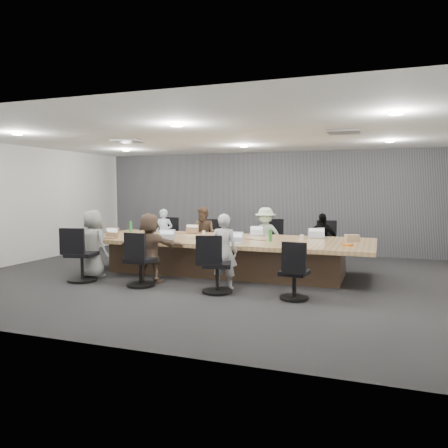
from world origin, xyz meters
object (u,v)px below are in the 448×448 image
(laptop_1, at_px, (195,233))
(bottle_green_left, at_px, (131,226))
(mug_brown, at_px, (108,233))
(canvas_bag, at_px, (352,238))
(person_0, at_px, (164,234))
(laptop_0, at_px, (153,231))
(chair_2, at_px, (269,244))
(chair_3, at_px, (323,247))
(chair_0, at_px, (170,241))
(chair_4, at_px, (82,259))
(bottle_clear, at_px, (167,231))
(person_5, at_px, (150,248))
(stapler, at_px, (218,239))
(person_2, at_px, (265,236))
(laptop_3, at_px, (318,237))
(snack_packet, at_px, (348,245))
(conference_table, at_px, (226,254))
(person_6, at_px, (224,251))
(person_4, at_px, (93,244))
(chair_7, at_px, (294,277))
(laptop_6, at_px, (234,243))
(laptop_5, at_px, (163,240))
(laptop_2, at_px, (259,235))
(bottle_green_right, at_px, (270,236))
(chair_5, at_px, (140,265))
(laptop_4, at_px, (109,238))
(person_1, at_px, (204,234))
(person_3, at_px, (322,241))
(chair_6, at_px, (217,269))

(laptop_1, bearing_deg, bottle_green_left, 3.51)
(mug_brown, xyz_separation_m, canvas_bag, (5.19, 0.64, 0.01))
(person_0, height_order, laptop_0, person_0)
(chair_2, height_order, chair_3, chair_2)
(chair_0, relative_size, person_0, 0.66)
(chair_4, bearing_deg, bottle_clear, 52.57)
(person_5, height_order, stapler, person_5)
(chair_2, bearing_deg, chair_0, -19.31)
(person_2, height_order, canvas_bag, person_2)
(laptop_3, height_order, snack_packet, snack_packet)
(chair_4, relative_size, person_2, 0.65)
(canvas_bag, bearing_deg, conference_table, -173.43)
(chair_2, distance_m, bottle_clear, 2.54)
(chair_0, height_order, laptop_1, chair_0)
(person_6, xyz_separation_m, bottle_green_left, (-3.10, 1.93, 0.20))
(chair_0, xyz_separation_m, laptop_0, (0.00, -0.90, 0.33))
(chair_0, xyz_separation_m, person_4, (-0.17, -3.05, 0.27))
(chair_0, height_order, bottle_clear, bottle_clear)
(chair_7, height_order, snack_packet, snack_packet)
(chair_7, distance_m, laptop_6, 1.65)
(person_5, bearing_deg, chair_2, -124.15)
(laptop_6, height_order, stapler, stapler)
(chair_0, bearing_deg, canvas_bag, 178.84)
(chair_0, distance_m, laptop_0, 0.96)
(person_2, relative_size, person_6, 1.00)
(bottle_clear, bearing_deg, laptop_3, 11.11)
(conference_table, xyz_separation_m, laptop_5, (-1.05, -0.80, 0.35))
(laptop_2, xyz_separation_m, bottle_green_right, (0.50, -1.02, 0.11))
(chair_3, distance_m, bottle_green_right, 2.12)
(chair_5, height_order, bottle_clear, bottle_clear)
(person_5, height_order, bottle_clear, person_5)
(person_6, relative_size, bottle_clear, 6.46)
(chair_0, relative_size, laptop_1, 2.70)
(chair_3, bearing_deg, laptop_4, 20.13)
(laptop_4, distance_m, mug_brown, 0.56)
(laptop_3, relative_size, snack_packet, 2.12)
(chair_7, bearing_deg, laptop_2, 124.41)
(person_1, relative_size, bottle_green_right, 5.60)
(chair_5, height_order, person_0, person_0)
(laptop_5, bearing_deg, laptop_1, 89.14)
(person_3, bearing_deg, laptop_4, -149.47)
(canvas_bag, bearing_deg, laptop_3, 144.69)
(laptop_0, distance_m, mug_brown, 1.25)
(chair_0, bearing_deg, person_1, 178.16)
(laptop_1, bearing_deg, chair_6, 116.37)
(chair_0, distance_m, person_3, 3.99)
(laptop_1, distance_m, snack_packet, 3.74)
(chair_0, relative_size, mug_brown, 6.83)
(snack_packet, bearing_deg, chair_5, -160.09)
(person_1, bearing_deg, canvas_bag, -14.89)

